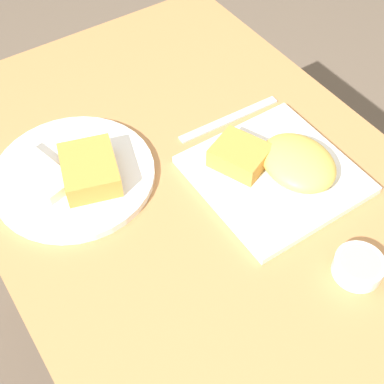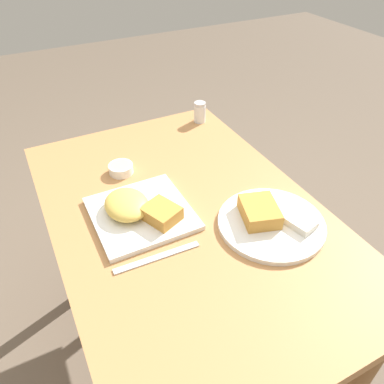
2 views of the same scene
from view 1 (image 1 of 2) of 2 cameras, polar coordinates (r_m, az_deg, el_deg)
name	(u,v)px [view 1 (image 1 of 2)]	position (r m, az deg, el deg)	size (l,w,h in m)	color
ground_plane	(201,361)	(1.53, 0.95, -17.60)	(8.00, 8.00, 0.00)	brown
dining_table	(205,225)	(0.96, 1.44, -3.55)	(1.05, 0.68, 0.74)	#B27A47
plate_square_near	(279,167)	(0.90, 9.24, 2.60)	(0.25, 0.25, 0.06)	white
plate_oval_far	(75,174)	(0.91, -12.40, 1.92)	(0.27, 0.27, 0.05)	white
sauce_ramekin	(358,266)	(0.82, 17.33, -7.59)	(0.07, 0.07, 0.03)	white
butter_knife	(229,119)	(1.00, 4.01, 7.77)	(0.02, 0.21, 0.00)	silver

